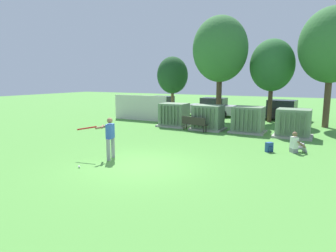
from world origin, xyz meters
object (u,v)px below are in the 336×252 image
at_px(backpack, 269,147).
at_px(parked_car_right_of_center, 280,111).
at_px(seated_spectator, 296,144).
at_px(park_bench, 194,123).
at_px(parked_car_leftmost, 161,105).
at_px(transformer_west, 174,115).
at_px(parked_car_left_of_center, 212,107).
at_px(transformer_mid_east, 248,120).
at_px(sports_ball, 79,167).
at_px(batter, 109,136).
at_px(transformer_east, 293,124).
at_px(transformer_mid_west, 208,118).

relative_size(backpack, parked_car_right_of_center, 0.10).
bearing_deg(seated_spectator, backpack, -157.50).
height_order(park_bench, seated_spectator, seated_spectator).
bearing_deg(seated_spectator, parked_car_leftmost, 140.35).
distance_m(transformer_west, parked_car_left_of_center, 6.98).
xyz_separation_m(transformer_mid_east, backpack, (2.03, -4.48, -0.57)).
distance_m(sports_ball, parked_car_right_of_center, 18.03).
relative_size(transformer_mid_east, parked_car_leftmost, 0.48).
height_order(parked_car_leftmost, parked_car_right_of_center, same).
height_order(seated_spectator, parked_car_leftmost, parked_car_leftmost).
relative_size(batter, seated_spectator, 1.81).
relative_size(transformer_west, batter, 1.21).
bearing_deg(parked_car_right_of_center, park_bench, -116.92).
height_order(batter, parked_car_left_of_center, batter).
relative_size(transformer_mid_east, parked_car_left_of_center, 0.50).
bearing_deg(parked_car_left_of_center, transformer_east, -44.28).
xyz_separation_m(backpack, parked_car_left_of_center, (-6.83, 11.46, 0.54)).
height_order(transformer_east, batter, batter).
relative_size(backpack, parked_car_leftmost, 0.10).
bearing_deg(transformer_mid_east, backpack, -65.65).
xyz_separation_m(transformer_mid_west, backpack, (4.58, -4.27, -0.57)).
bearing_deg(transformer_east, transformer_mid_east, 174.37).
distance_m(batter, sports_ball, 1.82).
bearing_deg(parked_car_left_of_center, batter, -85.87).
relative_size(park_bench, seated_spectator, 1.91).
bearing_deg(park_bench, transformer_east, 8.72).
height_order(park_bench, batter, batter).
bearing_deg(park_bench, seated_spectator, -24.80).
xyz_separation_m(sports_ball, parked_car_leftmost, (-6.35, 17.43, 0.71)).
bearing_deg(transformer_mid_west, park_bench, -122.06).
height_order(transformer_mid_west, parked_car_left_of_center, same).
relative_size(transformer_mid_east, sports_ball, 23.33).
bearing_deg(transformer_mid_east, transformer_mid_west, -175.25).
distance_m(batter, parked_car_leftmost, 17.17).
height_order(transformer_west, seated_spectator, transformer_west).
bearing_deg(parked_car_right_of_center, transformer_mid_east, -97.96).
height_order(transformer_west, parked_car_leftmost, same).
xyz_separation_m(park_bench, batter, (-0.53, -7.73, 0.44)).
bearing_deg(transformer_east, transformer_mid_west, 179.48).
relative_size(transformer_mid_west, seated_spectator, 2.18).
height_order(seated_spectator, parked_car_left_of_center, parked_car_left_of_center).
bearing_deg(park_bench, parked_car_left_of_center, 101.65).
bearing_deg(parked_car_leftmost, backpack, -43.20).
bearing_deg(parked_car_right_of_center, sports_ball, -105.54).
distance_m(transformer_mid_east, batter, 9.60).
distance_m(backpack, parked_car_right_of_center, 11.47).
xyz_separation_m(transformer_west, transformer_east, (7.78, -0.27, 0.00)).
xyz_separation_m(park_bench, parked_car_right_of_center, (4.10, 8.08, 0.22)).
distance_m(transformer_west, park_bench, 2.35).
bearing_deg(seated_spectator, transformer_east, 97.45).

